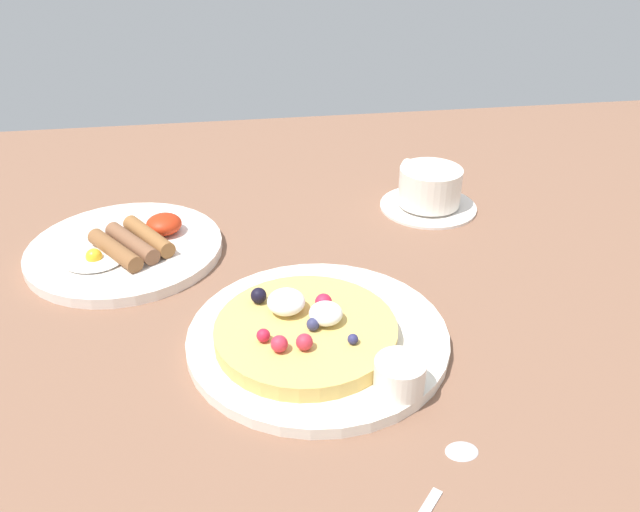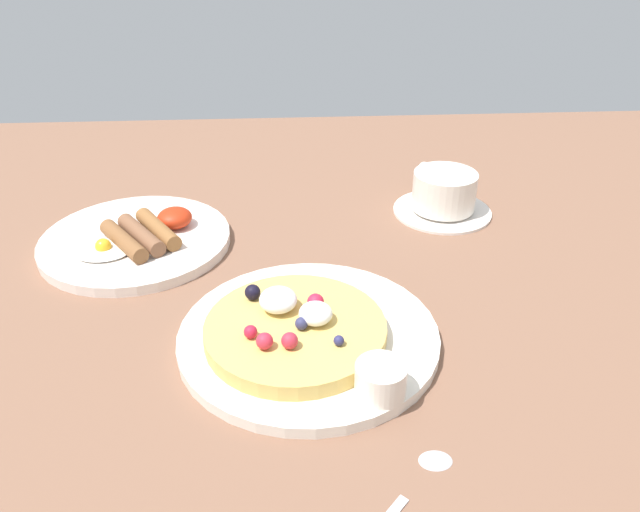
{
  "view_description": "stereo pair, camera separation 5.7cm",
  "coord_description": "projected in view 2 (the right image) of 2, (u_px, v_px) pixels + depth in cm",
  "views": [
    {
      "loc": [
        -1.88,
        -58.28,
        41.31
      ],
      "look_at": [
        7.57,
        3.44,
        4.0
      ],
      "focal_mm": 35.35,
      "sensor_mm": 36.0,
      "label": 1
    },
    {
      "loc": [
        3.78,
        -58.88,
        41.31
      ],
      "look_at": [
        7.57,
        3.44,
        4.0
      ],
      "focal_mm": 35.35,
      "sensor_mm": 36.0,
      "label": 2
    }
  ],
  "objects": [
    {
      "name": "pancake_plate",
      "position": [
        309.0,
        336.0,
        0.65
      ],
      "size": [
        27.03,
        27.03,
        1.25
      ],
      "primitive_type": "cylinder",
      "color": "white",
      "rests_on": "ground_plane"
    },
    {
      "name": "fried_breakfast",
      "position": [
        144.0,
        233.0,
        0.81
      ],
      "size": [
        13.89,
        12.52,
        2.74
      ],
      "color": "brown",
      "rests_on": "breakfast_plate"
    },
    {
      "name": "ground_plane",
      "position": [
        256.0,
        314.0,
        0.72
      ],
      "size": [
        179.11,
        130.36,
        3.0
      ],
      "primitive_type": "cube",
      "color": "brown"
    },
    {
      "name": "pancake_with_berries",
      "position": [
        295.0,
        328.0,
        0.64
      ],
      "size": [
        18.51,
        18.51,
        4.08
      ],
      "color": "#D6B15A",
      "rests_on": "pancake_plate"
    },
    {
      "name": "teaspoon",
      "position": [
        413.0,
        487.0,
        0.5
      ],
      "size": [
        11.33,
        11.86,
        0.6
      ],
      "color": "silver",
      "rests_on": "ground_plane"
    },
    {
      "name": "syrup_ramekin",
      "position": [
        381.0,
        379.0,
        0.56
      ],
      "size": [
        4.72,
        4.72,
        3.1
      ],
      "color": "white",
      "rests_on": "pancake_plate"
    },
    {
      "name": "coffee_saucer",
      "position": [
        442.0,
        210.0,
        0.91
      ],
      "size": [
        14.03,
        14.03,
        0.79
      ],
      "primitive_type": "cylinder",
      "color": "white",
      "rests_on": "ground_plane"
    },
    {
      "name": "breakfast_plate",
      "position": [
        136.0,
        241.0,
        0.83
      ],
      "size": [
        24.58,
        24.58,
        1.36
      ],
      "primitive_type": "cylinder",
      "color": "white",
      "rests_on": "ground_plane"
    },
    {
      "name": "coffee_cup",
      "position": [
        444.0,
        190.0,
        0.89
      ],
      "size": [
        9.0,
        11.64,
        5.32
      ],
      "color": "white",
      "rests_on": "coffee_saucer"
    }
  ]
}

